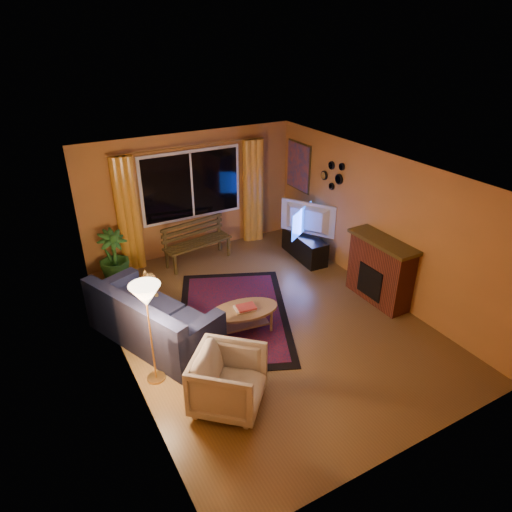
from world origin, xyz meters
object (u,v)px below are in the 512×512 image
armchair (228,378)px  coffee_table (244,319)px  sofa (153,315)px  tv_console (304,246)px  bench (198,252)px  floor_lamp (151,334)px

armchair → coffee_table: armchair is taller
sofa → tv_console: (3.56, 1.15, -0.19)m
sofa → armchair: (0.39, -1.79, -0.01)m
bench → tv_console: 2.17m
sofa → tv_console: sofa is taller
bench → sofa: 2.57m
bench → armchair: armchair is taller
bench → armchair: size_ratio=1.63×
armchair → bench: bearing=25.1°
sofa → tv_console: bearing=-4.4°
floor_lamp → tv_console: floor_lamp is taller
coffee_table → bench: bearing=83.9°
sofa → coffee_table: bearing=-42.6°
coffee_table → tv_console: (2.26, 1.63, 0.05)m
sofa → tv_console: size_ratio=1.80×
bench → armchair: bearing=-117.0°
sofa → floor_lamp: 0.97m
armchair → floor_lamp: bearing=78.8°
bench → coffee_table: (-0.27, -2.51, -0.01)m
sofa → coffee_table: 1.41m
floor_lamp → sofa: bearing=72.4°
sofa → floor_lamp: bearing=-129.9°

